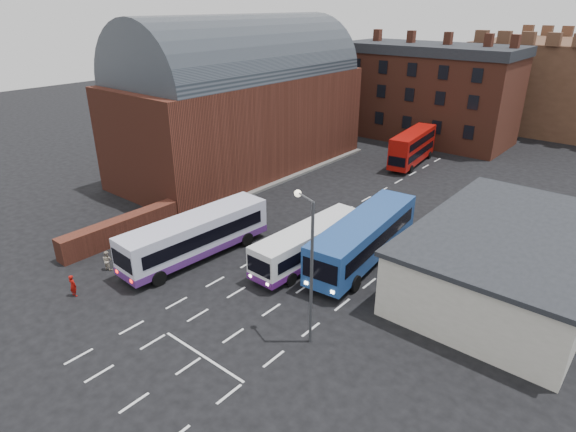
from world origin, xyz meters
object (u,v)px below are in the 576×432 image
Objects in this scene: bus_white_outbound at (196,234)px; bus_white_inbound at (309,242)px; street_lamp at (309,258)px; bus_red_double at (412,147)px; pedestrian_beige at (107,260)px; bus_blue at (364,236)px; pedestrian_red at (73,286)px.

bus_white_outbound is 1.16× the size of bus_white_inbound.
street_lamp is (5.18, -6.90, 3.46)m from bus_white_inbound.
pedestrian_beige is (-5.25, -35.34, -1.31)m from bus_red_double.
bus_white_inbound is at bearing 37.83° from bus_white_outbound.
bus_white_outbound is at bearing 168.96° from street_lamp.
bus_white_inbound is at bearing 126.89° from street_lamp.
bus_white_outbound is at bearing 36.59° from bus_white_inbound.
pedestrian_beige is (-15.27, -2.84, -4.37)m from street_lamp.
street_lamp is at bearing -7.60° from bus_white_outbound.
bus_white_inbound is 3.88m from bus_blue.
street_lamp is (2.33, -9.51, 3.11)m from bus_blue.
pedestrian_red is at bearing 77.23° from bus_red_double.
bus_white_outbound is 11.96m from bus_blue.
bus_white_inbound is 15.65m from pedestrian_red.
pedestrian_beige is (-1.34, 3.20, -0.04)m from pedestrian_red.
bus_white_outbound is 30.24m from bus_red_double.
bus_white_outbound is at bearing -114.16° from pedestrian_red.
bus_white_outbound reaches higher than pedestrian_red.
bus_red_double is 38.76m from pedestrian_red.
street_lamp reaches higher than bus_white_outbound.
bus_red_double is 35.75m from pedestrian_beige.
street_lamp is at bearing 129.09° from bus_white_inbound.
street_lamp reaches higher than pedestrian_beige.
bus_white_inbound reaches higher than pedestrian_red.
bus_blue reaches higher than pedestrian_red.
pedestrian_beige is at bearing 46.21° from bus_white_inbound.
pedestrian_beige is at bearing -77.65° from pedestrian_red.
bus_red_double is 6.87× the size of pedestrian_beige.
bus_red_double reaches higher than pedestrian_beige.
pedestrian_red is (-3.91, -38.54, -1.27)m from bus_red_double.
bus_white_inbound is 1.20× the size of street_lamp.
pedestrian_red is (-8.76, -12.94, -0.86)m from bus_white_inbound.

